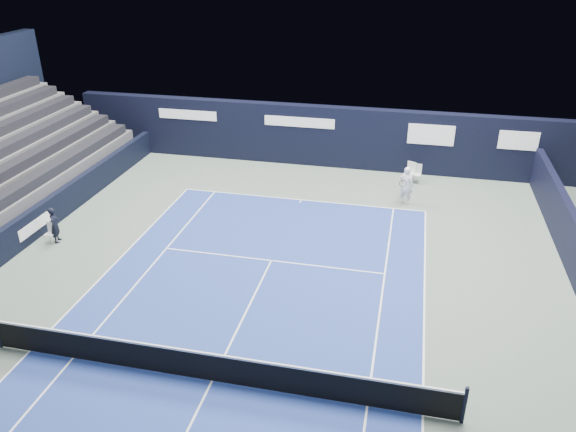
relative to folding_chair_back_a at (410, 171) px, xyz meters
name	(u,v)px	position (x,y,z in m)	size (l,w,h in m)	color
ground	(235,335)	(-4.69, -13.15, -0.56)	(48.00, 48.00, 0.00)	#55665B
court_surface	(212,381)	(-4.69, -15.15, -0.56)	(10.97, 23.77, 0.01)	navy
folding_chair_back_a	(410,171)	(0.00, 0.00, 0.00)	(0.57, 0.56, 0.99)	silver
folding_chair_back_b	(417,172)	(0.32, 0.01, -0.05)	(0.45, 0.43, 0.91)	silver
line_judge_chair	(51,231)	(-13.34, -9.23, -0.10)	(0.36, 0.35, 0.81)	silver
line_judge	(55,225)	(-13.16, -9.14, 0.16)	(0.53, 0.35, 1.44)	black
court_markings	(212,381)	(-4.69, -15.15, -0.55)	(11.03, 23.83, 0.00)	white
tennis_net	(211,366)	(-4.69, -15.15, -0.06)	(12.90, 0.10, 1.10)	black
back_sponsor_wall	(320,136)	(-4.69, 1.35, 0.99)	(26.00, 0.63, 3.10)	black
side_barrier_left	(31,225)	(-14.19, -9.18, 0.04)	(0.33, 22.00, 1.20)	black
tennis_player	(406,185)	(-0.13, -2.57, 0.30)	(0.74, 0.92, 1.73)	white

